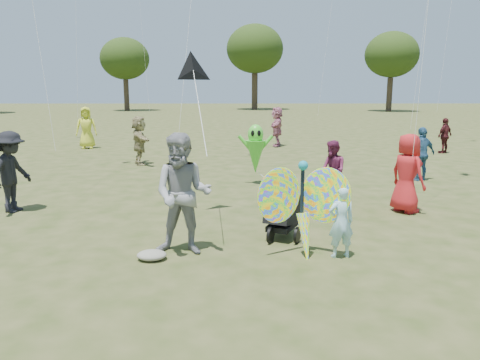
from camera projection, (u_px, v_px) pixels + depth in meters
name	position (u px, v px, depth m)	size (l,w,h in m)	color
ground	(253.00, 268.00, 7.26)	(160.00, 160.00, 0.00)	#51592B
child_girl	(341.00, 222.00, 7.62)	(0.44, 0.29, 1.20)	#A4DAE9
adult_man	(183.00, 194.00, 7.73)	(0.99, 0.77, 2.04)	gray
grey_bag	(152.00, 255.00, 7.60)	(0.48, 0.40, 0.15)	gray
crowd_a	(407.00, 173.00, 10.40)	(0.86, 0.56, 1.77)	red
crowd_b	(11.00, 172.00, 10.42)	(1.18, 0.68, 1.82)	black
crowd_c	(422.00, 154.00, 14.01)	(0.95, 0.39, 1.61)	#315F87
crowd_d	(139.00, 140.00, 16.96)	(1.64, 0.52, 1.77)	#94885B
crowd_e	(332.00, 171.00, 11.38)	(0.74, 0.57, 1.51)	#6D2448
crowd_g	(86.00, 128.00, 21.55)	(0.93, 0.61, 1.91)	#CCD131
crowd_h	(445.00, 136.00, 19.97)	(0.88, 0.37, 1.51)	#44161A
crowd_j	(277.00, 127.00, 22.43)	(1.74, 0.55, 1.87)	#B0647A
jogging_stroller	(282.00, 205.00, 8.70)	(0.78, 1.15, 1.09)	black
butterfly_kite	(303.00, 208.00, 7.64)	(1.74, 0.75, 1.80)	#F62642
delta_kite_rig	(193.00, 70.00, 9.73)	(0.89, 2.69, 1.89)	black
alien_kite	(255.00, 151.00, 13.42)	(1.12, 0.69, 1.74)	#4CD231
tree_line	(274.00, 49.00, 50.10)	(91.78, 33.60, 10.79)	#3A2D21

